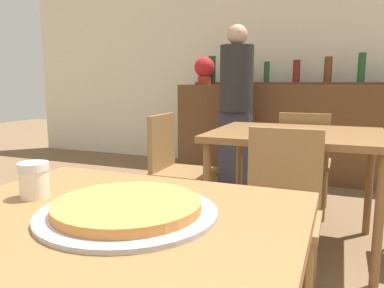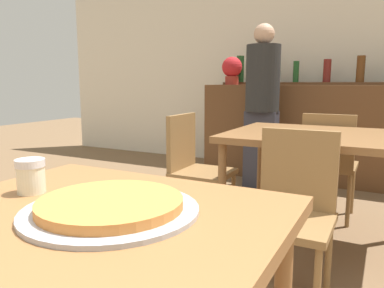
# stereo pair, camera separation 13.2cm
# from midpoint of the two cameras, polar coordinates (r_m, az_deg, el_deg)

# --- Properties ---
(wall_back) EXTENTS (8.00, 0.05, 2.80)m
(wall_back) POSITION_cam_midpoint_polar(r_m,az_deg,el_deg) (4.86, 15.46, 12.83)
(wall_back) COLOR silver
(wall_back) RESTS_ON ground_plane
(dining_table_near) EXTENTS (0.92, 0.89, 0.76)m
(dining_table_near) POSITION_cam_midpoint_polar(r_m,az_deg,el_deg) (0.94, -18.87, -16.69)
(dining_table_near) COLOR brown
(dining_table_near) RESTS_ON ground_plane
(dining_table_far) EXTENTS (1.06, 0.89, 0.77)m
(dining_table_far) POSITION_cam_midpoint_polar(r_m,az_deg,el_deg) (2.48, 14.15, -0.05)
(dining_table_far) COLOR brown
(dining_table_far) RESTS_ON ground_plane
(bar_counter) EXTENTS (2.60, 0.56, 1.05)m
(bar_counter) POSITION_cam_midpoint_polar(r_m,az_deg,el_deg) (4.38, 14.21, 1.83)
(bar_counter) COLOR brown
(bar_counter) RESTS_ON ground_plane
(bar_back_shelf) EXTENTS (2.39, 0.24, 0.35)m
(bar_back_shelf) POSITION_cam_midpoint_polar(r_m,az_deg,el_deg) (4.49, 14.37, 9.77)
(bar_back_shelf) COLOR brown
(bar_back_shelf) RESTS_ON bar_counter
(chair_far_side_front) EXTENTS (0.40, 0.40, 0.85)m
(chair_far_side_front) POSITION_cam_midpoint_polar(r_m,az_deg,el_deg) (1.93, 11.41, -8.59)
(chair_far_side_front) COLOR olive
(chair_far_side_front) RESTS_ON ground_plane
(chair_far_side_back) EXTENTS (0.40, 0.40, 0.85)m
(chair_far_side_back) POSITION_cam_midpoint_polar(r_m,az_deg,el_deg) (3.11, 15.55, -1.88)
(chair_far_side_back) COLOR olive
(chair_far_side_back) RESTS_ON ground_plane
(chair_far_side_left) EXTENTS (0.40, 0.40, 0.85)m
(chair_far_side_left) POSITION_cam_midpoint_polar(r_m,az_deg,el_deg) (2.76, -4.00, -2.98)
(chair_far_side_left) COLOR olive
(chair_far_side_left) RESTS_ON ground_plane
(pizza_tray) EXTENTS (0.43, 0.43, 0.04)m
(pizza_tray) POSITION_cam_midpoint_polar(r_m,az_deg,el_deg) (0.93, -13.85, -9.62)
(pizza_tray) COLOR #A3A3A8
(pizza_tray) RESTS_ON dining_table_near
(cheese_shaker) EXTENTS (0.08, 0.08, 0.10)m
(cheese_shaker) POSITION_cam_midpoint_polar(r_m,az_deg,el_deg) (1.14, -26.04, -4.97)
(cheese_shaker) COLOR beige
(cheese_shaker) RESTS_ON dining_table_near
(person_standing) EXTENTS (0.34, 0.34, 1.65)m
(person_standing) POSITION_cam_midpoint_polar(r_m,az_deg,el_deg) (3.88, 5.78, 6.59)
(person_standing) COLOR #2D2D38
(person_standing) RESTS_ON ground_plane
(potted_plant) EXTENTS (0.24, 0.24, 0.33)m
(potted_plant) POSITION_cam_midpoint_polar(r_m,az_deg,el_deg) (4.56, 1.05, 11.33)
(potted_plant) COLOR maroon
(potted_plant) RESTS_ON bar_counter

